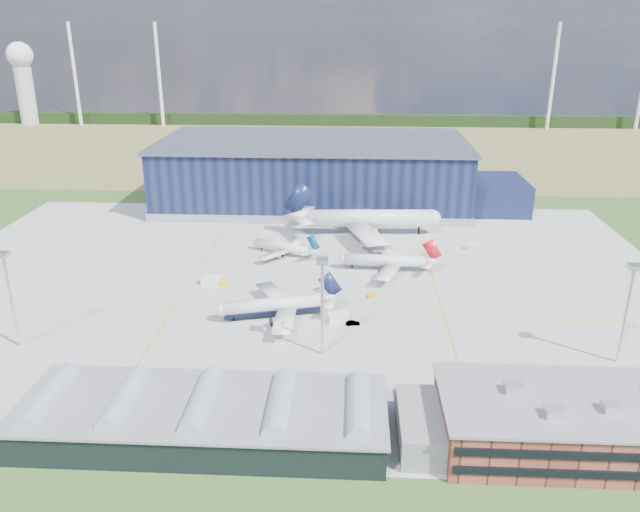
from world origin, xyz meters
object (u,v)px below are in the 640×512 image
Objects in this scene: light_mast_west at (8,284)px; airliner_red at (385,255)px; gse_cart_a at (364,257)px; gse_van_c at (338,317)px; light_mast_east at (629,298)px; car_a at (500,402)px; airliner_regional at (283,242)px; gse_tug_b at (372,296)px; airliner_navy at (274,298)px; car_b at (353,323)px; airliner_widebody at (369,209)px; gse_tug_a at (222,282)px; gse_van_a at (212,281)px; gse_van_b at (474,247)px; airstair at (281,331)px; hangar at (320,175)px; light_mast_center at (322,291)px; ops_building at (571,422)px.

airliner_red is (86.18, 51.07, -10.33)m from light_mast_west.
gse_van_c reaches higher than gse_cart_a.
car_a is at bearing -148.40° from light_mast_east.
light_mast_west is at bearing 81.78° from car_a.
gse_tug_b is at bearing 155.91° from airliner_regional.
airliner_navy is 9.44× the size of car_b.
light_mast_west is 118.35m from airliner_widebody.
light_mast_east is at bearing -47.49° from gse_tug_a.
airliner_regional reaches higher than gse_van_a.
airstair reaches higher than gse_van_b.
hangar reaches higher than gse_van_b.
gse_cart_a is at bearing -54.50° from airliner_red.
airliner_widebody reaches higher than airliner_regional.
gse_van_c is (-43.15, -54.48, 0.19)m from gse_van_b.
gse_tug_a reaches higher than gse_cart_a.
light_mast_east is at bearing -112.78° from car_b.
airstair is at bearing -109.12° from airliner_widebody.
airliner_navy is at bearing 71.44° from car_b.
gse_van_c is at bearing 79.37° from light_mast_center.
airliner_navy is at bearing -93.11° from hangar.
hangar is 32.21× the size of gse_van_b.
gse_tug_a reaches higher than gse_tug_b.
hangar is 144.23m from light_mast_east.
airliner_navy is at bearing 125.82° from light_mast_center.
gse_van_b is (76.68, 32.62, 0.26)m from gse_tug_a.
car_a is at bearing -26.73° from light_mast_center.
gse_tug_b is at bearing -73.13° from gse_cart_a.
light_mast_east is 80.67m from airliner_navy.
ops_building is at bearing -14.68° from airstair.
ops_building is at bearing 125.01° from airliner_navy.
light_mast_east is at bearing 137.41° from airliner_red.
airliner_red is 8.46× the size of gse_tug_a.
airliner_regional is 4.34× the size of gse_van_a.
airstair is at bearing 7.40° from light_mast_west.
light_mast_center reaches higher than car_a.
gse_van_a is (-49.45, -13.36, -3.82)m from airliner_red.
ops_building is at bearing -55.85° from gse_cart_a.
gse_van_b is 1.29× the size of car_b.
gse_tug_a is (-30.49, 38.07, -14.66)m from light_mast_center.
airliner_regional reaches higher than car_b.
light_mast_center is 7.10× the size of car_a.
airliner_widebody is (19.31, -39.80, -2.47)m from hangar.
gse_cart_a is (-34.94, 90.95, -4.20)m from ops_building.
airliner_navy is 11.95× the size of gse_cart_a.
hangar is 76.74m from gse_van_b.
airliner_red reaches higher than car_b.
airliner_regional is (54.12, 63.21, -11.27)m from light_mast_west.
airliner_red is 50.87m from airstair.
airliner_red is at bearing 109.57° from ops_building.
airstair is 1.29× the size of car_b.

